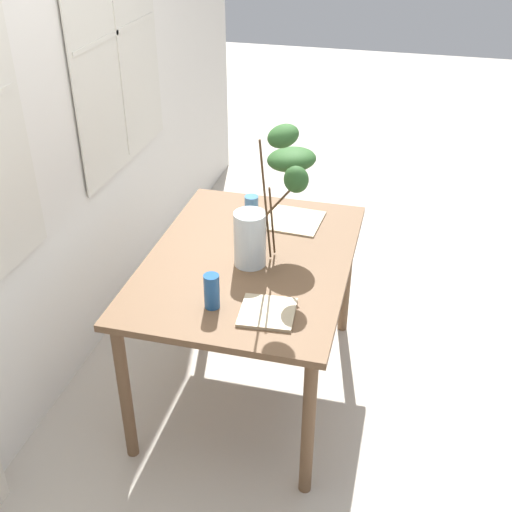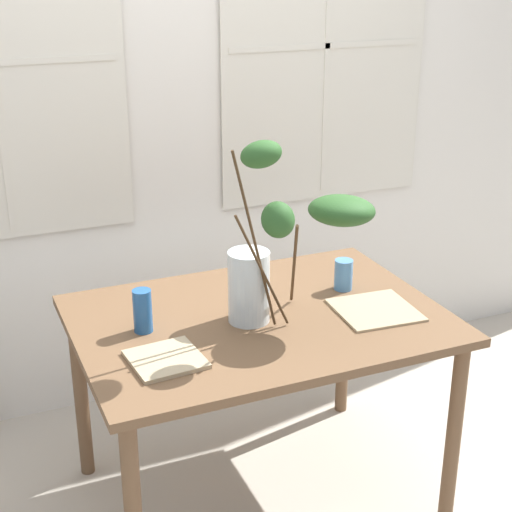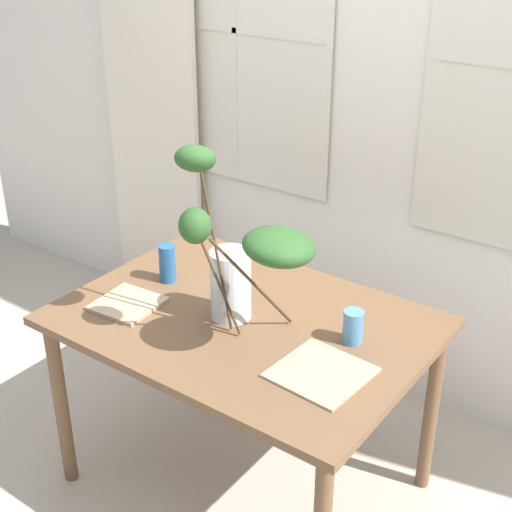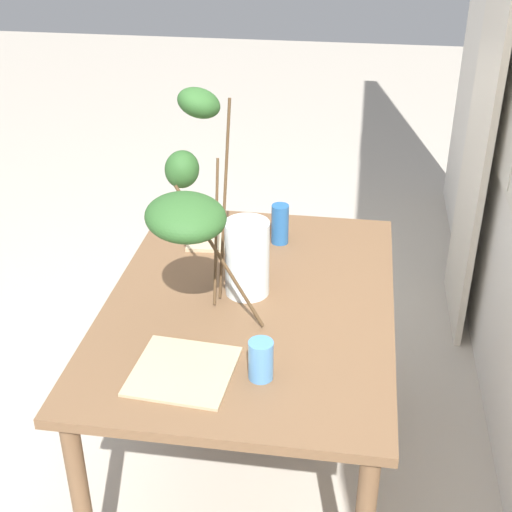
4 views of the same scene
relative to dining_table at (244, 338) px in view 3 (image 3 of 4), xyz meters
name	(u,v)px [view 3 (image 3 of 4)]	position (x,y,z in m)	size (l,w,h in m)	color
ground	(246,480)	(0.00, 0.00, -0.67)	(14.00, 14.00, 0.00)	#B7AD9E
back_wall_with_windows	(386,60)	(0.00, 0.95, 0.82)	(5.31, 0.14, 2.96)	silver
curtain_sheer_side	(149,79)	(-1.19, 0.83, 0.60)	(0.58, 0.03, 2.54)	silver
dining_table	(244,338)	(0.00, 0.00, 0.00)	(1.26, 0.91, 0.75)	brown
vase_with_branches	(240,258)	(0.05, -0.09, 0.37)	(0.52, 0.35, 0.68)	silver
drinking_glass_blue_left	(167,263)	(-0.40, 0.05, 0.16)	(0.06, 0.06, 0.15)	#235693
drinking_glass_blue_right	(353,327)	(0.38, 0.09, 0.14)	(0.07, 0.07, 0.12)	#4C84BC
plate_square_left	(128,304)	(-0.39, -0.18, 0.09)	(0.22, 0.22, 0.01)	tan
plate_square_right	(321,373)	(0.39, -0.12, 0.09)	(0.27, 0.27, 0.01)	tan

